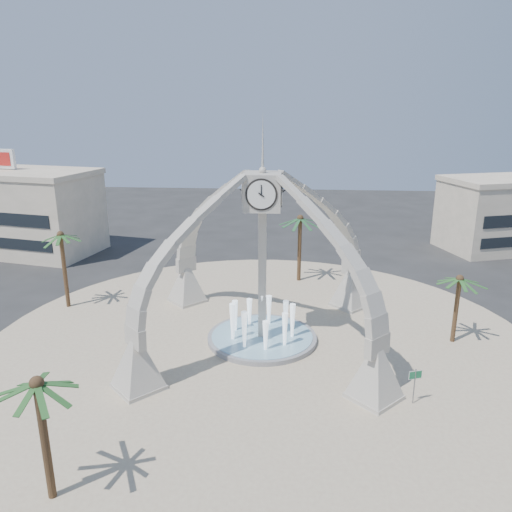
# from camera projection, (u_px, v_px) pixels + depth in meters

# --- Properties ---
(ground) EXTENTS (140.00, 140.00, 0.00)m
(ground) POSITION_uv_depth(u_px,v_px,m) (262.00, 341.00, 36.69)
(ground) COLOR #282828
(ground) RESTS_ON ground
(plaza) EXTENTS (40.00, 40.00, 0.06)m
(plaza) POSITION_uv_depth(u_px,v_px,m) (262.00, 340.00, 36.68)
(plaza) COLOR #C8B794
(plaza) RESTS_ON ground
(clock_tower) EXTENTS (17.94, 17.94, 16.30)m
(clock_tower) POSITION_uv_depth(u_px,v_px,m) (262.00, 256.00, 34.81)
(clock_tower) COLOR #B8B1A3
(clock_tower) RESTS_ON ground
(fountain) EXTENTS (8.00, 8.00, 3.62)m
(fountain) POSITION_uv_depth(u_px,v_px,m) (262.00, 337.00, 36.60)
(fountain) COLOR #9B9B9E
(fountain) RESTS_ON ground
(building_nw) EXTENTS (23.75, 13.73, 11.90)m
(building_nw) POSITION_uv_depth(u_px,v_px,m) (4.00, 210.00, 58.70)
(building_nw) COLOR beige
(building_nw) RESTS_ON ground
(palm_east) EXTENTS (4.19, 4.19, 5.55)m
(palm_east) POSITION_uv_depth(u_px,v_px,m) (460.00, 280.00, 35.12)
(palm_east) COLOR brown
(palm_east) RESTS_ON ground
(palm_west) EXTENTS (3.82, 3.82, 7.10)m
(palm_west) POSITION_uv_depth(u_px,v_px,m) (61.00, 236.00, 41.05)
(palm_west) COLOR brown
(palm_west) RESTS_ON ground
(palm_north) EXTENTS (5.10, 5.10, 7.06)m
(palm_north) POSITION_uv_depth(u_px,v_px,m) (300.00, 219.00, 47.52)
(palm_north) COLOR brown
(palm_north) RESTS_ON ground
(palm_south) EXTENTS (4.91, 4.91, 6.41)m
(palm_south) POSITION_uv_depth(u_px,v_px,m) (37.00, 385.00, 20.38)
(palm_south) COLOR brown
(palm_south) RESTS_ON ground
(street_sign) EXTENTS (0.80, 0.28, 2.27)m
(street_sign) POSITION_uv_depth(u_px,v_px,m) (415.00, 379.00, 28.41)
(street_sign) COLOR slate
(street_sign) RESTS_ON ground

